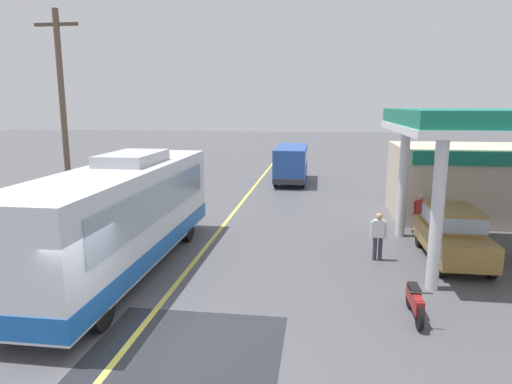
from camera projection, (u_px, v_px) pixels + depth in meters
ground at (254, 186)px, 29.42m from camera, size 120.00×120.00×0.00m
lane_divider_stripe at (241, 203)px, 24.56m from camera, size 0.16×50.00×0.01m
wet_puddle_patch at (180, 361)px, 9.42m from camera, size 4.18×4.55×0.01m
coach_bus_main at (123, 218)px, 14.36m from camera, size 2.60×11.04×3.69m
gas_station_roadside at (489, 168)px, 18.86m from camera, size 9.10×11.95×5.10m
car_at_pump at (453, 231)px, 15.36m from camera, size 1.70×4.20×1.82m
minibus_opposing_lane at (291, 161)px, 30.78m from camera, size 2.04×6.13×2.44m
motorcycle_parked_forecourt at (415, 301)px, 11.28m from camera, size 0.55×1.80×0.92m
pedestrian_near_pump at (378, 234)px, 15.37m from camera, size 0.55×0.22×1.66m
pedestrian_by_shop at (420, 212)px, 18.54m from camera, size 0.55×0.22×1.66m
utility_pole_roadside at (64, 119)px, 18.39m from camera, size 1.80×0.24×8.93m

